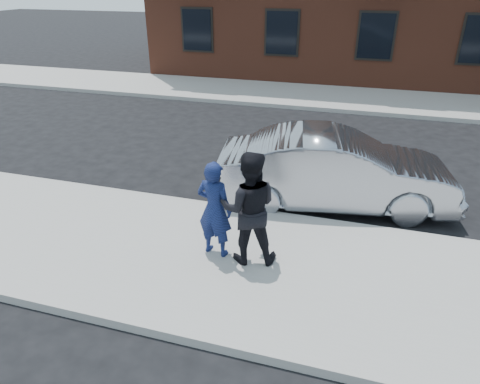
% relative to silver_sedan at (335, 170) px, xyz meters
% --- Properties ---
extents(ground, '(100.00, 100.00, 0.00)m').
position_rel_silver_sedan_xyz_m(ground, '(0.39, -2.52, -0.79)').
color(ground, black).
rests_on(ground, ground).
extents(near_sidewalk, '(50.00, 3.50, 0.15)m').
position_rel_silver_sedan_xyz_m(near_sidewalk, '(0.39, -2.77, -0.71)').
color(near_sidewalk, '#989690').
rests_on(near_sidewalk, ground).
extents(near_curb, '(50.00, 0.10, 0.15)m').
position_rel_silver_sedan_xyz_m(near_curb, '(0.39, -0.97, -0.71)').
color(near_curb, '#999691').
rests_on(near_curb, ground).
extents(far_sidewalk, '(50.00, 3.50, 0.15)m').
position_rel_silver_sedan_xyz_m(far_sidewalk, '(0.39, 8.73, -0.71)').
color(far_sidewalk, '#989690').
rests_on(far_sidewalk, ground).
extents(far_curb, '(50.00, 0.10, 0.15)m').
position_rel_silver_sedan_xyz_m(far_curb, '(0.39, 6.93, -0.71)').
color(far_curb, '#999691').
rests_on(far_curb, ground).
extents(silver_sedan, '(4.99, 2.44, 1.57)m').
position_rel_silver_sedan_xyz_m(silver_sedan, '(0.00, 0.00, 0.00)').
color(silver_sedan, '#999BA3').
rests_on(silver_sedan, ground).
extents(man_hoodie, '(0.66, 0.54, 1.67)m').
position_rel_silver_sedan_xyz_m(man_hoodie, '(-1.70, -2.58, 0.20)').
color(man_hoodie, navy).
rests_on(man_hoodie, near_sidewalk).
extents(man_peacoat, '(1.07, 0.92, 1.90)m').
position_rel_silver_sedan_xyz_m(man_peacoat, '(-1.12, -2.60, 0.31)').
color(man_peacoat, black).
rests_on(man_peacoat, near_sidewalk).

